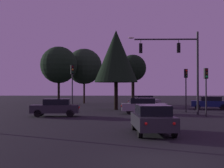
{
  "coord_description": "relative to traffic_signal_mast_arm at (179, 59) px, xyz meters",
  "views": [
    {
      "loc": [
        -1.55,
        -9.98,
        2.33
      ],
      "look_at": [
        -1.8,
        17.43,
        2.81
      ],
      "focal_mm": 49.94,
      "sensor_mm": 36.0,
      "label": 1
    }
  ],
  "objects": [
    {
      "name": "ground_plane",
      "position": [
        -4.34,
        5.76,
        -5.19
      ],
      "size": [
        168.0,
        168.0,
        0.0
      ],
      "primitive_type": "plane",
      "color": "black",
      "rests_on": "ground"
    },
    {
      "name": "car_parked_lot",
      "position": [
        5.37,
        8.17,
        -4.39
      ],
      "size": [
        4.55,
        2.67,
        1.52
      ],
      "color": "#0F1947",
      "rests_on": "ground"
    },
    {
      "name": "tree_center_horizon",
      "position": [
        -14.39,
        18.25,
        0.86
      ],
      "size": [
        5.57,
        5.57,
        8.85
      ],
      "color": "black",
      "rests_on": "ground"
    },
    {
      "name": "traffic_light_corner_left",
      "position": [
        1.86,
        -2.26,
        -2.25
      ],
      "size": [
        0.35,
        0.38,
        4.14
      ],
      "color": "#232326",
      "rests_on": "ground"
    },
    {
      "name": "tree_right_cluster",
      "position": [
        -5.76,
        6.93,
        0.96
      ],
      "size": [
        4.98,
        4.98,
        9.16
      ],
      "color": "black",
      "rests_on": "ground"
    },
    {
      "name": "traffic_light_median",
      "position": [
        1.37,
        3.08,
        -2.06
      ],
      "size": [
        0.35,
        0.38,
        4.42
      ],
      "color": "#232326",
      "rests_on": "ground"
    },
    {
      "name": "traffic_light_corner_right",
      "position": [
        -10.23,
        2.92,
        -1.8
      ],
      "size": [
        0.36,
        0.39,
        4.81
      ],
      "color": "#232326",
      "rests_on": "ground"
    },
    {
      "name": "car_crossing_right",
      "position": [
        -11.01,
        -1.91,
        -4.39
      ],
      "size": [
        4.24,
        2.0,
        1.52
      ],
      "color": "#232328",
      "rests_on": "ground"
    },
    {
      "name": "tree_left_far",
      "position": [
        -2.91,
        22.6,
        0.65
      ],
      "size": [
        4.4,
        4.4,
        8.09
      ],
      "color": "black",
      "rests_on": "ground"
    },
    {
      "name": "traffic_signal_mast_arm",
      "position": [
        0.0,
        0.0,
        0.0
      ],
      "size": [
        6.5,
        0.39,
        7.67
      ],
      "color": "#232326",
      "rests_on": "ground"
    },
    {
      "name": "car_crossing_left",
      "position": [
        -3.17,
        0.97,
        -4.39
      ],
      "size": [
        4.28,
        1.7,
        1.52
      ],
      "color": "gray",
      "rests_on": "ground"
    },
    {
      "name": "car_far_lane",
      "position": [
        -1.98,
        12.94,
        -4.39
      ],
      "size": [
        4.37,
        2.91,
        1.52
      ],
      "color": "gray",
      "rests_on": "ground"
    },
    {
      "name": "car_nearside_lane",
      "position": [
        -3.92,
        -12.29,
        -4.39
      ],
      "size": [
        2.06,
        4.52,
        1.52
      ],
      "color": "#232328",
      "rests_on": "ground"
    },
    {
      "name": "tree_behind_sign",
      "position": [
        -11.03,
        23.17,
        1.0
      ],
      "size": [
        5.92,
        5.92,
        9.15
      ],
      "color": "black",
      "rests_on": "ground"
    }
  ]
}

